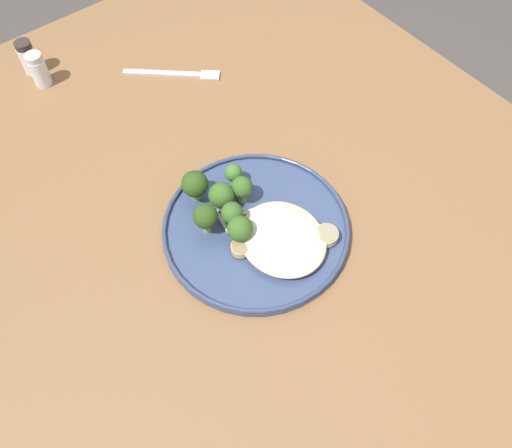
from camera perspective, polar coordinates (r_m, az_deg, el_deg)
ground at (r=1.52m, az=2.10°, el=-15.79°), size 6.00×6.00×0.00m
wooden_dining_table at (r=0.91m, az=3.37°, el=-3.43°), size 1.40×1.00×0.74m
dinner_plate at (r=0.83m, az=-0.00°, el=-0.43°), size 0.29×0.29×0.02m
noodle_bed at (r=0.81m, az=2.82°, el=-1.54°), size 0.14×0.13×0.03m
seared_scallop_tiny_bay at (r=0.80m, az=3.13°, el=-2.85°), size 0.04×0.04×0.01m
seared_scallop_left_edge at (r=0.82m, az=5.52°, el=-0.66°), size 0.03×0.03×0.02m
seared_scallop_on_noodles at (r=0.81m, az=3.14°, el=-1.18°), size 0.03×0.03×0.01m
seared_scallop_front_small at (r=0.82m, az=7.48°, el=-1.19°), size 0.04×0.04×0.02m
seared_scallop_right_edge at (r=0.80m, az=-1.61°, el=-2.53°), size 0.03×0.03×0.02m
broccoli_floret_center_pile at (r=0.83m, az=-3.69°, el=3.03°), size 0.04×0.04×0.05m
broccoli_floret_front_edge at (r=0.80m, az=-2.54°, el=1.05°), size 0.03×0.03×0.06m
broccoli_floret_tall_stalk at (r=0.79m, az=-1.70°, el=-0.55°), size 0.04×0.04×0.05m
broccoli_floret_split_head at (r=0.84m, az=-1.51°, el=3.83°), size 0.03×0.03×0.05m
broccoli_floret_right_tilted at (r=0.80m, az=-5.36°, el=0.76°), size 0.04×0.04×0.06m
broccoli_floret_near_rim at (r=0.86m, az=-2.40°, el=5.38°), size 0.03×0.03×0.04m
broccoli_floret_left_leaning at (r=0.84m, az=-6.50°, el=4.20°), size 0.04×0.04×0.06m
onion_sliver_long_sliver at (r=0.86m, az=-2.09°, el=3.32°), size 0.02×0.06×0.00m
onion_sliver_short_strip at (r=0.84m, az=-0.80°, el=1.33°), size 0.02×0.05×0.00m
onion_sliver_curled_piece at (r=0.83m, az=-3.58°, el=0.26°), size 0.05×0.01×0.00m
onion_sliver_pale_crescent at (r=0.85m, az=-2.94°, el=1.80°), size 0.04×0.03×0.00m
dinner_fork at (r=1.08m, az=-8.55°, el=15.45°), size 0.14×0.15×0.00m
salt_shaker at (r=1.11m, az=-22.04°, el=14.89°), size 0.03×0.03×0.07m
pepper_shaker at (r=1.14m, az=-22.98°, el=15.94°), size 0.03×0.03×0.07m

